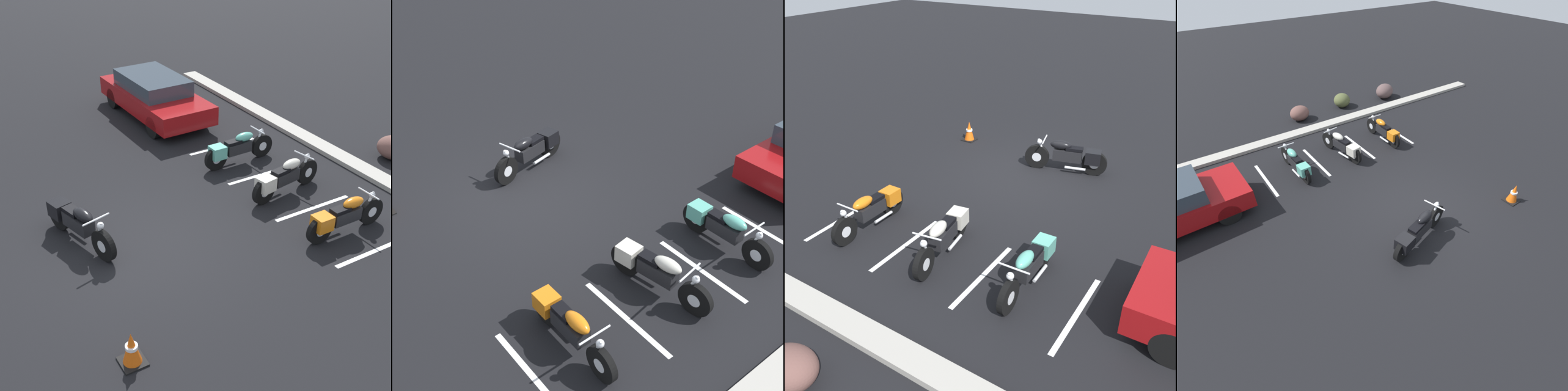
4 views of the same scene
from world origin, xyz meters
TOP-DOWN VIEW (x-y plane):
  - ground at (0.00, 0.00)m, footprint 60.00×60.00m
  - motorcycle_black_featured at (-0.86, -0.96)m, footprint 2.17×0.87m
  - parked_bike_0 at (-2.10, 3.78)m, footprint 0.59×2.09m
  - parked_bike_1 at (-0.23, 3.84)m, footprint 0.70×2.12m
  - parked_bike_2 at (1.70, 3.88)m, footprint 0.58×2.06m
  - concrete_curb at (0.00, 6.35)m, footprint 18.00×0.50m
  - landscape_rock_2 at (-0.23, 7.57)m, footprint 1.11×1.02m
  - traffic_cone at (2.68, -1.38)m, footprint 0.40×0.40m
  - stall_line_0 at (-3.15, 4.06)m, footprint 0.10×2.10m
  - stall_line_1 at (-1.26, 4.06)m, footprint 0.10×2.10m
  - stall_line_2 at (0.63, 4.06)m, footprint 0.10×2.10m
  - stall_line_3 at (2.51, 4.06)m, footprint 0.10×2.10m

SIDE VIEW (x-z plane):
  - ground at x=0.00m, z-range 0.00..0.00m
  - stall_line_0 at x=-3.15m, z-range 0.00..0.00m
  - stall_line_1 at x=-1.26m, z-range 0.00..0.00m
  - stall_line_2 at x=0.63m, z-range 0.00..0.00m
  - stall_line_3 at x=2.51m, z-range 0.00..0.00m
  - concrete_curb at x=0.00m, z-range 0.00..0.12m
  - traffic_cone at x=2.68m, z-range -0.02..0.58m
  - landscape_rock_2 at x=-0.23m, z-range 0.00..0.62m
  - parked_bike_2 at x=1.70m, z-range 0.03..0.84m
  - parked_bike_0 at x=-2.10m, z-range 0.03..0.85m
  - parked_bike_1 at x=-0.23m, z-range 0.03..0.86m
  - motorcycle_black_featured at x=-0.86m, z-range 0.03..0.90m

